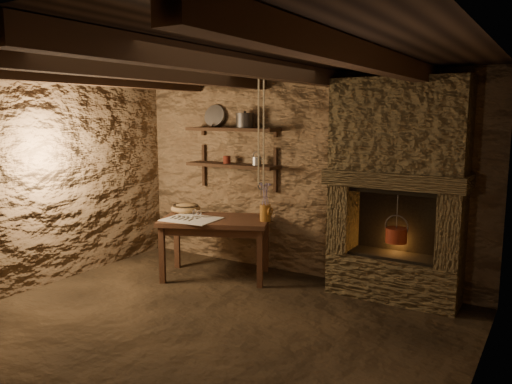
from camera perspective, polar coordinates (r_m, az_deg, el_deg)
The scene contains 24 objects.
floor at distance 4.69m, azimuth -6.90°, elevation -15.57°, with size 4.50×4.50×0.00m, color black.
back_wall at distance 6.00m, azimuth 4.87°, elevation 1.81°, with size 4.50×0.04×2.40m, color brown.
left_wall at distance 5.99m, azimuth -24.20°, elevation 1.05°, with size 0.04×4.00×2.40m, color brown.
right_wall at distance 3.42m, azimuth 23.68°, elevation -4.26°, with size 0.04×4.00×2.40m, color brown.
ceiling at distance 4.29m, azimuth -7.52°, elevation 15.03°, with size 4.50×4.00×0.04m, color black.
beam_far_left at distance 5.36m, azimuth -20.34°, elevation 12.36°, with size 0.14×3.95×0.16m, color black.
beam_mid_left at distance 4.62m, azimuth -12.44°, elevation 13.34°, with size 0.14×3.95×0.16m, color black.
beam_mid_right at distance 3.99m, azimuth -1.74°, elevation 14.28°, with size 0.14×3.95×0.16m, color black.
beam_far_right at distance 3.54m, azimuth 12.36°, elevation 14.77°, with size 0.14×3.95×0.16m, color black.
shelf_lower at distance 6.28m, azimuth -2.72°, elevation 3.07°, with size 1.25×0.30×0.04m, color black.
shelf_upper at distance 6.26m, azimuth -2.75°, elevation 7.17°, with size 1.25×0.30×0.04m, color black.
hearth at distance 5.33m, azimuth 15.80°, elevation 0.91°, with size 1.43×0.51×2.30m.
work_table at distance 5.99m, azimuth -4.62°, elevation -6.11°, with size 1.44×1.17×0.72m.
linen_cloth at distance 5.88m, azimuth -7.37°, elevation -3.09°, with size 0.61×0.49×0.01m, color beige.
pewter_cutlery_row at distance 5.86m, azimuth -7.49°, elevation -3.02°, with size 0.51×0.20×0.01m, color gray, non-canonical shape.
drinking_glasses at distance 5.95m, azimuth -6.52°, elevation -2.51°, with size 0.20×0.06×0.08m, color white, non-canonical shape.
stoneware_jug at distance 5.71m, azimuth 1.09°, elevation -1.47°, with size 0.16×0.16×0.44m.
wooden_bowl at distance 6.32m, azimuth -8.03°, elevation -1.89°, with size 0.37×0.37×0.13m, color olive.
iron_stockpot at distance 6.15m, azimuth -1.28°, elevation 8.09°, with size 0.22×0.22×0.16m, color #282623.
tin_pan at distance 6.53m, azimuth -4.73°, elevation 8.66°, with size 0.29×0.29×0.04m, color #9C9C97.
small_kettle at distance 6.08m, azimuth 0.08°, elevation 3.57°, with size 0.15×0.11×0.16m, color #9C9C97, non-canonical shape.
rusty_tin at distance 6.33m, azimuth -3.35°, elevation 3.71°, with size 0.09×0.09×0.09m, color #511810.
red_pot at distance 5.37m, azimuth 15.74°, elevation -4.66°, with size 0.29×0.29×0.54m.
hanging_ropes at distance 5.10m, azimuth 0.59°, elevation 7.37°, with size 0.08×0.08×1.20m, color tan, non-canonical shape.
Camera 1 is at (2.69, -3.32, 1.93)m, focal length 35.00 mm.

